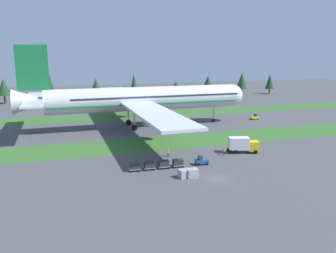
{
  "coord_description": "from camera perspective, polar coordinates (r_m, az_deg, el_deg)",
  "views": [
    {
      "loc": [
        -26.55,
        -53.17,
        22.02
      ],
      "look_at": [
        -0.54,
        27.94,
        4.0
      ],
      "focal_mm": 36.83,
      "sensor_mm": 36.0,
      "label": 1
    }
  ],
  "objects": [
    {
      "name": "ground_plane",
      "position": [
        63.38,
        8.3,
        -8.52
      ],
      "size": [
        400.0,
        400.0,
        0.0
      ],
      "primitive_type": "plane",
      "color": "#47474C"
    },
    {
      "name": "grass_strip_near",
      "position": [
        87.64,
        0.44,
        -2.6
      ],
      "size": [
        320.0,
        14.25,
        0.01
      ],
      "primitive_type": "cube",
      "color": "#336028",
      "rests_on": "ground"
    },
    {
      "name": "grass_strip_far",
      "position": [
        125.88,
        -5.33,
        1.82
      ],
      "size": [
        320.0,
        14.25,
        0.01
      ],
      "primitive_type": "cube",
      "color": "#336028",
      "rests_on": "ground"
    },
    {
      "name": "airliner",
      "position": [
        104.24,
        -4.9,
        4.59
      ],
      "size": [
        69.9,
        85.72,
        24.43
      ],
      "rotation": [
        0.0,
        0.0,
        -1.56
      ],
      "color": "silver",
      "rests_on": "ground"
    },
    {
      "name": "baggage_tug",
      "position": [
        70.27,
        5.57,
        -5.68
      ],
      "size": [
        2.63,
        1.37,
        1.97
      ],
      "rotation": [
        0.0,
        0.0,
        -1.6
      ],
      "color": "#1E4C8E",
      "rests_on": "ground"
    },
    {
      "name": "cargo_dolly_lead",
      "position": [
        68.6,
        1.64,
        -5.97
      ],
      "size": [
        2.24,
        1.56,
        1.55
      ],
      "rotation": [
        0.0,
        0.0,
        -1.6
      ],
      "color": "#A3A3A8",
      "rests_on": "ground"
    },
    {
      "name": "cargo_dolly_second",
      "position": [
        67.81,
        -0.7,
        -6.18
      ],
      "size": [
        2.24,
        1.56,
        1.55
      ],
      "rotation": [
        0.0,
        0.0,
        -1.6
      ],
      "color": "#A3A3A8",
      "rests_on": "ground"
    },
    {
      "name": "cargo_dolly_third",
      "position": [
        67.13,
        -3.1,
        -6.39
      ],
      "size": [
        2.24,
        1.56,
        1.55
      ],
      "rotation": [
        0.0,
        0.0,
        -1.6
      ],
      "color": "#A3A3A8",
      "rests_on": "ground"
    },
    {
      "name": "cargo_dolly_fourth",
      "position": [
        66.57,
        -5.55,
        -6.59
      ],
      "size": [
        2.24,
        1.56,
        1.55
      ],
      "rotation": [
        0.0,
        0.0,
        -1.6
      ],
      "color": "#A3A3A8",
      "rests_on": "ground"
    },
    {
      "name": "catering_truck",
      "position": [
        79.78,
        12.28,
        -2.9
      ],
      "size": [
        7.32,
        4.29,
        3.58
      ],
      "rotation": [
        0.0,
        0.0,
        -1.88
      ],
      "color": "yellow",
      "rests_on": "ground"
    },
    {
      "name": "pushback_tractor",
      "position": [
        121.28,
        14.15,
        1.51
      ],
      "size": [
        2.61,
        1.32,
        1.97
      ],
      "rotation": [
        0.0,
        0.0,
        1.58
      ],
      "color": "yellow",
      "rests_on": "ground"
    },
    {
      "name": "ground_crew_marshaller",
      "position": [
        75.15,
        0.03,
        -4.34
      ],
      "size": [
        0.36,
        0.48,
        1.74
      ],
      "rotation": [
        0.0,
        0.0,
        0.97
      ],
      "color": "black",
      "rests_on": "ground"
    },
    {
      "name": "ground_crew_loader",
      "position": [
        77.26,
        9.26,
        -4.04
      ],
      "size": [
        0.36,
        0.5,
        1.74
      ],
      "rotation": [
        0.0,
        0.0,
        1.05
      ],
      "color": "black",
      "rests_on": "ground"
    },
    {
      "name": "uld_container_0",
      "position": [
        63.11,
        2.74,
        -7.76
      ],
      "size": [
        2.2,
        1.86,
        1.5
      ],
      "primitive_type": "cube",
      "rotation": [
        0.0,
        0.0,
        0.14
      ],
      "color": "#A3A3A8",
      "rests_on": "ground"
    },
    {
      "name": "uld_container_1",
      "position": [
        63.31,
        4.03,
        -7.68
      ],
      "size": [
        2.02,
        1.63,
        1.58
      ],
      "primitive_type": "cube",
      "rotation": [
        0.0,
        0.0,
        -0.01
      ],
      "color": "#A3A3A8",
      "rests_on": "ground"
    },
    {
      "name": "taxiway_marker_0",
      "position": [
        86.52,
        3.05,
        -2.65
      ],
      "size": [
        0.44,
        0.44,
        0.49
      ],
      "primitive_type": "cone",
      "color": "orange",
      "rests_on": "ground"
    },
    {
      "name": "taxiway_marker_1",
      "position": [
        80.3,
        -1.41,
        -3.76
      ],
      "size": [
        0.44,
        0.44,
        0.59
      ],
      "primitive_type": "cone",
      "color": "orange",
      "rests_on": "ground"
    },
    {
      "name": "distant_tree_line",
      "position": [
        170.31,
        -5.73,
        6.88
      ],
      "size": [
        178.51,
        11.41,
        12.63
      ],
      "color": "#4C3823",
      "rests_on": "ground"
    }
  ]
}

